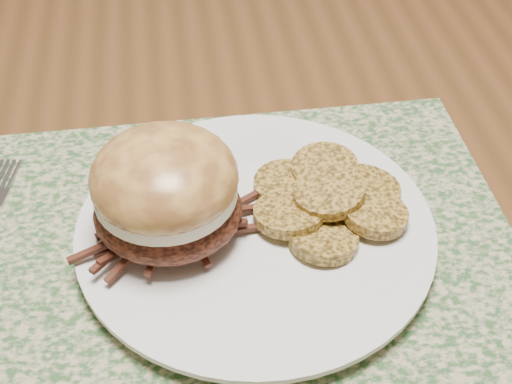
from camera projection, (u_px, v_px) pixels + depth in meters
dining_table at (309, 128)px, 0.79m from camera, size 1.50×0.90×0.75m
placemat at (229, 248)px, 0.55m from camera, size 0.45×0.33×0.00m
dinner_plate at (255, 231)px, 0.55m from camera, size 0.26×0.26×0.02m
pork_sandwich at (166, 191)px, 0.51m from camera, size 0.13×0.13×0.08m
roasted_potatoes at (328, 198)px, 0.56m from camera, size 0.15×0.14×0.03m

